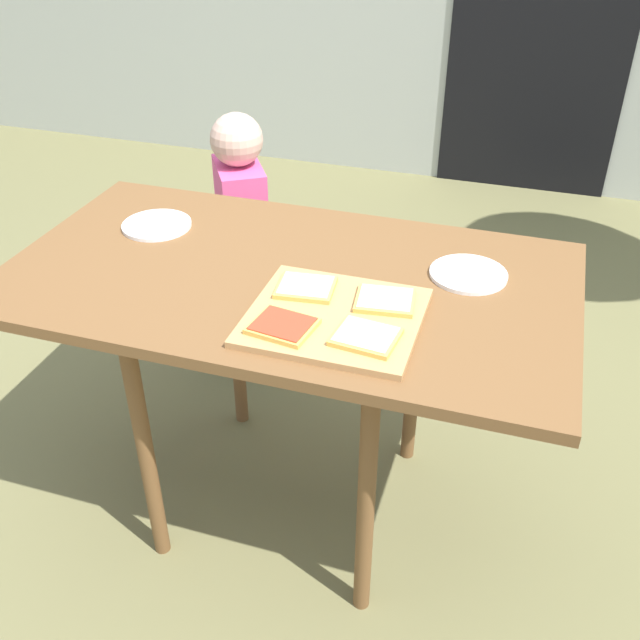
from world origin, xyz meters
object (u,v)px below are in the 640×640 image
Objects in this scene: pizza_slice_far_left at (306,287)px; plate_white_left at (157,225)px; child_left at (243,231)px; dining_table at (288,299)px; pizza_slice_far_right at (385,300)px; plate_white_right at (468,274)px; pizza_slice_near_right at (366,336)px; cutting_board at (335,317)px; pizza_slice_near_left at (283,326)px.

pizza_slice_far_left is 0.53m from plate_white_left.
pizza_slice_far_left is 0.86m from child_left.
dining_table is at bearing -57.69° from child_left.
child_left reaches higher than pizza_slice_far_right.
pizza_slice_near_right is at bearing -114.79° from plate_white_right.
pizza_slice_far_left reaches higher than cutting_board.
dining_table is 0.27m from pizza_slice_near_left.
pizza_slice_near_right is 0.38m from plate_white_right.
child_left is (-0.64, 0.68, -0.26)m from pizza_slice_far_right.
child_left reaches higher than pizza_slice_near_left.
pizza_slice_far_left is 0.98× the size of pizza_slice_near_left.
pizza_slice_near_right is 0.23m from pizza_slice_far_left.
dining_table is 0.35m from pizza_slice_near_right.
plate_white_left is at bearing 153.64° from cutting_board.
pizza_slice_far_right is 1.01× the size of pizza_slice_far_left.
plate_white_left is 0.20× the size of child_left.
pizza_slice_far_right is (0.00, 0.15, 0.00)m from pizza_slice_near_right.
pizza_slice_far_left is 0.76× the size of plate_white_left.
cutting_board is at bearing -40.39° from pizza_slice_far_left.
pizza_slice_near_right is at bearing -41.86° from dining_table.
pizza_slice_far_left is (0.07, -0.08, 0.09)m from dining_table.
plate_white_right is (0.25, 0.28, -0.00)m from cutting_board.
pizza_slice_far_left reaches higher than dining_table.
cutting_board is 0.12m from pizza_slice_far_left.
dining_table is 9.50× the size of pizza_slice_near_left.
pizza_slice_far_right is (0.26, -0.08, 0.09)m from dining_table.
child_left reaches higher than pizza_slice_far_left.
plate_white_left is at bearing -93.96° from child_left.
child_left reaches higher than plate_white_right.
pizza_slice_near_left is at bearing -132.77° from plate_white_right.
pizza_slice_near_right is (0.09, -0.07, 0.01)m from cutting_board.
plate_white_left is (-0.58, 0.29, -0.00)m from cutting_board.
pizza_slice_far_right is 0.70m from plate_white_left.
pizza_slice_near_left is 0.15× the size of child_left.
plate_white_right is (0.33, 0.36, -0.02)m from pizza_slice_near_left.
pizza_slice_far_right is at bearing 42.10° from pizza_slice_near_left.
pizza_slice_far_left is at bearing 139.61° from cutting_board.
cutting_board reaches higher than dining_table.
pizza_slice_far_right is at bearing -16.88° from dining_table.
pizza_slice_near_right is 0.99× the size of pizza_slice_far_right.
pizza_slice_near_right and pizza_slice_near_left have the same top height.
child_left is (-0.79, 0.48, -0.24)m from plate_white_right.
plate_white_right is at bearing 65.21° from pizza_slice_near_right.
cutting_board is at bearing -54.29° from child_left.
dining_table is 7.37× the size of plate_white_left.
child_left reaches higher than pizza_slice_near_right.
pizza_slice_far_right is 0.15× the size of child_left.
plate_white_right is (0.41, 0.12, 0.08)m from dining_table.
child_left is at bearing 148.63° from plate_white_right.
pizza_slice_near_right is 0.15× the size of child_left.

